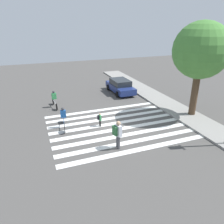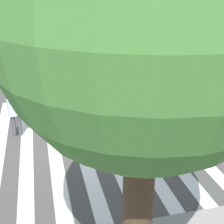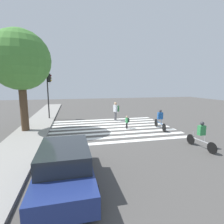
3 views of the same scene
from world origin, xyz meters
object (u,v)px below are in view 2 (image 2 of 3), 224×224
at_px(cyclist_far_lane, 182,81).
at_px(cyclist_near_curb, 101,87).
at_px(pedestrian_child_with_backpack, 15,110).
at_px(pedestrian_adult_yellow_jacket, 97,112).
at_px(street_tree, 145,24).

bearing_deg(cyclist_far_lane, cyclist_near_curb, -3.23).
distance_m(pedestrian_child_with_backpack, cyclist_far_lane, 9.04).
relative_size(pedestrian_child_with_backpack, pedestrian_adult_yellow_jacket, 1.75).
xyz_separation_m(pedestrian_child_with_backpack, cyclist_near_curb, (-4.08, -2.66, -0.23)).
relative_size(street_tree, pedestrian_adult_yellow_jacket, 7.08).
bearing_deg(pedestrian_adult_yellow_jacket, pedestrian_child_with_backpack, -4.53).
height_order(cyclist_far_lane, cyclist_near_curb, cyclist_near_curb).
xyz_separation_m(pedestrian_adult_yellow_jacket, cyclist_near_curb, (-0.74, -2.56, 0.24)).
distance_m(pedestrian_child_with_backpack, pedestrian_adult_yellow_jacket, 3.38).
bearing_deg(cyclist_near_curb, cyclist_far_lane, -171.70).
relative_size(pedestrian_child_with_backpack, cyclist_near_curb, 0.79).
bearing_deg(cyclist_far_lane, street_tree, 55.54).
height_order(street_tree, pedestrian_adult_yellow_jacket, street_tree).
bearing_deg(street_tree, cyclist_far_lane, -119.68).
bearing_deg(cyclist_near_curb, pedestrian_adult_yellow_jacket, 80.60).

